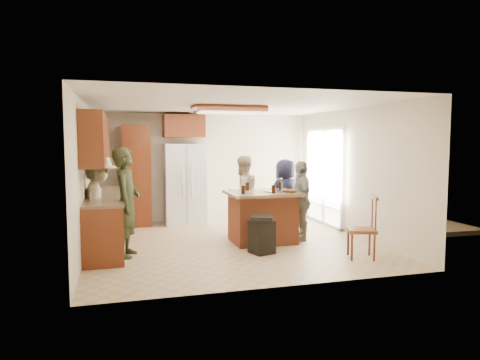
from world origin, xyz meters
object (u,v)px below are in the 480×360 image
object	(u,v)px
person_front_left	(127,202)
person_counter	(99,203)
person_behind_right	(285,196)
spindle_chair	(363,230)
person_behind_left	(242,194)
refrigerator	(185,184)
trash_bin	(262,234)
person_side_right	(301,201)
kitchen_island	(262,216)

from	to	relation	value
person_front_left	person_counter	xyz separation A→B (m)	(-0.45, 0.46, -0.06)
person_behind_right	person_counter	distance (m)	3.65
person_front_left	spindle_chair	bearing A→B (deg)	-95.11
person_behind_left	person_counter	distance (m)	2.88
person_behind_left	spindle_chair	distance (m)	2.77
person_front_left	spindle_chair	size ratio (longest dim) A/B	1.76
person_behind_left	refrigerator	bearing A→B (deg)	-69.22
person_behind_left	trash_bin	distance (m)	1.78
person_side_right	trash_bin	world-z (taller)	person_side_right
person_behind_left	kitchen_island	world-z (taller)	person_behind_left
person_side_right	kitchen_island	distance (m)	0.80
kitchen_island	spindle_chair	world-z (taller)	spindle_chair
person_behind_left	person_behind_right	size ratio (longest dim) A/B	1.05
kitchen_island	person_counter	bearing A→B (deg)	178.09
refrigerator	trash_bin	world-z (taller)	refrigerator
person_counter	trash_bin	xyz separation A→B (m)	(2.59, -0.86, -0.50)
spindle_chair	person_behind_right	bearing A→B (deg)	101.43
person_side_right	spindle_chair	world-z (taller)	person_side_right
kitchen_island	person_side_right	bearing A→B (deg)	-1.64
person_front_left	trash_bin	bearing A→B (deg)	-88.50
person_front_left	person_counter	distance (m)	0.65
person_side_right	refrigerator	xyz separation A→B (m)	(-1.87, 2.23, 0.15)
person_side_right	kitchen_island	bearing A→B (deg)	-83.09
person_front_left	person_side_right	world-z (taller)	person_front_left
person_front_left	person_side_right	distance (m)	3.19
person_behind_left	person_front_left	bearing A→B (deg)	12.05
person_front_left	person_behind_left	bearing A→B (deg)	-48.20
person_behind_left	kitchen_island	xyz separation A→B (m)	(0.11, -0.94, -0.31)
trash_bin	spindle_chair	xyz separation A→B (m)	(1.45, -0.71, 0.13)
person_front_left	person_side_right	bearing A→B (deg)	-71.68
person_behind_right	person_side_right	bearing A→B (deg)	75.03
person_counter	refrigerator	world-z (taller)	refrigerator
person_front_left	trash_bin	xyz separation A→B (m)	(2.15, -0.40, -0.56)
refrigerator	spindle_chair	bearing A→B (deg)	-58.10
person_behind_left	spindle_chair	size ratio (longest dim) A/B	1.58
person_behind_right	refrigerator	xyz separation A→B (m)	(-1.85, 1.48, 0.15)
person_behind_left	refrigerator	world-z (taller)	refrigerator
person_behind_left	person_side_right	xyz separation A→B (m)	(0.87, -0.97, -0.04)
kitchen_island	spindle_chair	distance (m)	1.89
person_behind_left	refrigerator	xyz separation A→B (m)	(-1.00, 1.26, 0.12)
person_behind_left	person_behind_right	distance (m)	0.88
person_behind_left	person_counter	world-z (taller)	person_counter
person_side_right	person_behind_right	bearing A→B (deg)	-169.84
person_behind_left	trash_bin	world-z (taller)	person_behind_left
person_front_left	person_behind_right	size ratio (longest dim) A/B	1.17
person_behind_right	kitchen_island	bearing A→B (deg)	27.99
person_behind_right	spindle_chair	size ratio (longest dim) A/B	1.51
refrigerator	trash_bin	xyz separation A→B (m)	(0.85, -2.97, -0.58)
trash_bin	person_behind_left	bearing A→B (deg)	84.86
trash_bin	spindle_chair	distance (m)	1.62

